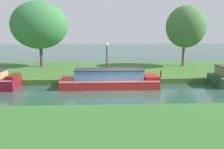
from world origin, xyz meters
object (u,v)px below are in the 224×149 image
at_px(lamp_post, 107,55).
at_px(mooring_post_far, 135,74).
at_px(mooring_post_near, 161,74).
at_px(willow_tree_left, 39,25).
at_px(willow_tree_centre, 186,27).
at_px(red_barge, 110,80).

relative_size(lamp_post, mooring_post_far, 4.06).
relative_size(mooring_post_near, mooring_post_far, 0.88).
bearing_deg(willow_tree_left, willow_tree_centre, -1.76).
bearing_deg(lamp_post, willow_tree_centre, 32.03).
bearing_deg(willow_tree_centre, lamp_post, -147.97).
xyz_separation_m(red_barge, willow_tree_centre, (7.64, 6.98, 3.72)).
height_order(willow_tree_centre, mooring_post_near, willow_tree_centre).
height_order(willow_tree_centre, lamp_post, willow_tree_centre).
bearing_deg(willow_tree_left, mooring_post_near, -31.01).
relative_size(willow_tree_left, lamp_post, 2.44).
height_order(red_barge, lamp_post, lamp_post).
relative_size(red_barge, willow_tree_centre, 1.13).
bearing_deg(lamp_post, willow_tree_left, 139.92).
relative_size(willow_tree_centre, mooring_post_near, 10.62).
distance_m(willow_tree_left, mooring_post_far, 11.04).
height_order(red_barge, mooring_post_near, red_barge).
relative_size(red_barge, lamp_post, 2.60).
height_order(willow_tree_left, mooring_post_far, willow_tree_left).
relative_size(willow_tree_centre, lamp_post, 2.29).
xyz_separation_m(lamp_post, mooring_post_near, (4.02, -0.90, -1.37)).
distance_m(willow_tree_left, mooring_post_near, 12.62).
relative_size(willow_tree_centre, mooring_post_far, 9.30).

